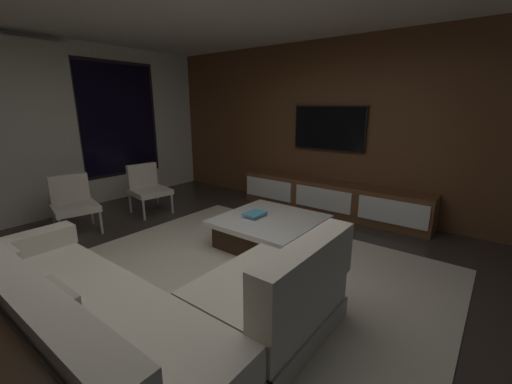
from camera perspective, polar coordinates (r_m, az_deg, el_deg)
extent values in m
plane|color=#332B26|center=(3.26, -8.07, -16.55)|extent=(9.20, 9.20, 0.00)
cube|color=silver|center=(6.00, -34.28, 9.19)|extent=(6.60, 0.12, 2.70)
cube|color=black|center=(6.47, -23.16, 11.70)|extent=(1.52, 0.02, 2.02)
cube|color=black|center=(6.46, -23.09, 11.71)|extent=(1.40, 0.03, 1.90)
cube|color=brown|center=(5.37, 15.73, 10.81)|extent=(0.12, 7.80, 2.70)
cube|color=beige|center=(3.41, -2.52, -14.69)|extent=(3.20, 3.80, 0.01)
cube|color=#B1A997|center=(2.74, -27.56, -22.88)|extent=(0.90, 2.50, 0.18)
cube|color=beige|center=(2.62, -28.14, -19.21)|extent=(0.86, 2.42, 0.24)
cube|color=beige|center=(2.38, -37.03, -15.25)|extent=(0.20, 2.50, 0.40)
cube|color=beige|center=(3.52, -36.53, -7.77)|extent=(0.90, 0.20, 0.18)
cube|color=#B1A997|center=(2.70, 1.49, -21.48)|extent=(1.10, 0.90, 0.18)
cube|color=beige|center=(2.58, 1.52, -17.74)|extent=(1.07, 0.86, 0.24)
cube|color=beige|center=(2.26, 8.97, -13.65)|extent=(1.10, 0.20, 0.40)
cube|color=beige|center=(2.90, -37.68, -10.94)|extent=(0.10, 0.36, 0.36)
cube|color=#B2A893|center=(2.17, -31.35, -18.47)|extent=(0.10, 0.36, 0.36)
cube|color=black|center=(4.05, 2.35, -7.43)|extent=(1.00, 1.00, 0.30)
cube|color=white|center=(3.98, 2.37, -5.04)|extent=(1.16, 1.16, 0.06)
cube|color=slate|center=(4.01, -0.01, -4.18)|extent=(0.25, 0.16, 0.03)
cube|color=#4CAACD|center=(4.00, -0.22, -3.82)|extent=(0.27, 0.20, 0.02)
cylinder|color=#B2ADA0|center=(5.37, -14.64, -1.84)|extent=(0.04, 0.04, 0.36)
cylinder|color=#B2ADA0|center=(5.17, -19.28, -2.87)|extent=(0.04, 0.04, 0.36)
cylinder|color=#B2ADA0|center=(5.80, -17.05, -0.77)|extent=(0.04, 0.04, 0.36)
cylinder|color=#B2ADA0|center=(5.62, -21.41, -1.68)|extent=(0.04, 0.04, 0.36)
cube|color=beige|center=(5.44, -18.25, 0.05)|extent=(0.62, 0.64, 0.08)
cube|color=beige|center=(5.60, -19.51, 2.79)|extent=(0.49, 0.15, 0.38)
cylinder|color=#B2ADA0|center=(4.86, -25.79, -4.70)|extent=(0.04, 0.04, 0.36)
cylinder|color=#B2ADA0|center=(4.78, -31.35, -5.73)|extent=(0.04, 0.04, 0.36)
cylinder|color=#B2ADA0|center=(5.33, -27.13, -3.21)|extent=(0.04, 0.04, 0.36)
cylinder|color=#B2ADA0|center=(5.26, -32.21, -4.12)|extent=(0.04, 0.04, 0.36)
cube|color=beige|center=(5.00, -29.39, -2.45)|extent=(0.65, 0.67, 0.08)
cube|color=beige|center=(5.17, -30.22, 0.62)|extent=(0.49, 0.19, 0.38)
cube|color=brown|center=(5.34, 12.77, -0.93)|extent=(0.44, 3.10, 0.52)
cube|color=white|center=(4.79, 22.95, -3.30)|extent=(0.02, 0.93, 0.33)
cube|color=white|center=(5.13, 11.68, -1.22)|extent=(0.02, 0.93, 0.33)
cube|color=white|center=(5.64, 2.14, 0.57)|extent=(0.02, 0.93, 0.33)
cube|color=black|center=(5.06, 21.23, -4.15)|extent=(0.33, 0.68, 0.19)
cube|color=#7AC67F|center=(5.01, 24.05, -4.89)|extent=(0.03, 0.04, 0.15)
cube|color=#496790|center=(5.05, 22.14, -4.58)|extent=(0.03, 0.04, 0.14)
cube|color=silver|center=(5.09, 20.28, -4.12)|extent=(0.03, 0.04, 0.16)
cube|color=#619A58|center=(5.14, 18.45, -3.72)|extent=(0.03, 0.04, 0.17)
cube|color=black|center=(5.37, 12.79, 11.00)|extent=(0.04, 1.21, 0.70)
cube|color=black|center=(5.37, 12.77, 11.00)|extent=(0.05, 1.17, 0.66)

